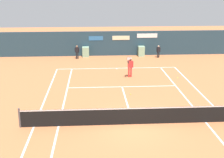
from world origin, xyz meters
The scene contains 8 objects.
ground_plane centered at (0.00, 0.58, 0.00)m, with size 80.00×80.00×0.01m.
tennis_net centered at (0.00, 0.00, 0.51)m, with size 12.10×0.10×1.07m.
sponsor_back_wall centered at (0.00, 16.97, 1.23)m, with size 25.00×1.02×2.55m.
player_on_baseline centered at (0.87, 8.87, 0.96)m, with size 0.61×0.68×1.82m.
ball_kid_left_post centered at (-3.69, 15.64, 0.79)m, with size 0.45×0.21×1.37m.
ball_kid_right_post centered at (4.59, 15.64, 0.73)m, with size 0.42×0.20×1.27m.
tennis_ball_by_sideline centered at (4.69, 8.37, 0.03)m, with size 0.07×0.07×0.07m, color #CCE033.
tennis_ball_near_service_line centered at (0.43, 4.67, 0.03)m, with size 0.07×0.07×0.07m, color #CCE033.
Camera 1 is at (-2.10, -15.25, 7.25)m, focal length 49.96 mm.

